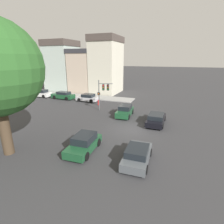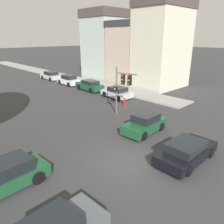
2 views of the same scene
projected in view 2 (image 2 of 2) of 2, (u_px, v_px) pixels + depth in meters
The scene contains 12 objects.
ground_plane at pixel (126, 161), 13.38m from camera, with size 300.00×300.00×0.00m, color #333335.
sidewalk_strip at pixel (51, 74), 44.50m from camera, with size 3.48×60.00×0.17m.
rowhouse_backdrop at pixel (131, 47), 34.82m from camera, with size 8.14×17.43×12.16m.
traffic_signal at pixel (123, 83), 19.99m from camera, with size 0.93×2.16×4.59m.
crossing_car_0 at pixel (186, 151), 13.31m from camera, with size 4.55×2.04×1.28m.
crossing_car_1 at pixel (145, 124), 17.28m from camera, with size 4.02×2.02×1.50m.
crossing_car_2 at pixel (7, 176), 10.86m from camera, with size 4.10×2.03×1.47m.
parked_car_0 at pixel (117, 92), 27.14m from camera, with size 2.05×4.00×1.35m.
parked_car_1 at pixel (90, 86), 30.74m from camera, with size 1.96×4.62×1.44m.
parked_car_2 at pixel (69, 80), 34.41m from camera, with size 1.86×4.32×1.53m.
parked_car_3 at pixel (51, 76), 38.64m from camera, with size 1.98×4.50×1.42m.
fire_hydrant at pixel (124, 101), 23.96m from camera, with size 0.22×0.22×0.92m.
Camera 2 is at (-8.69, -7.81, 7.24)m, focal length 35.00 mm.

